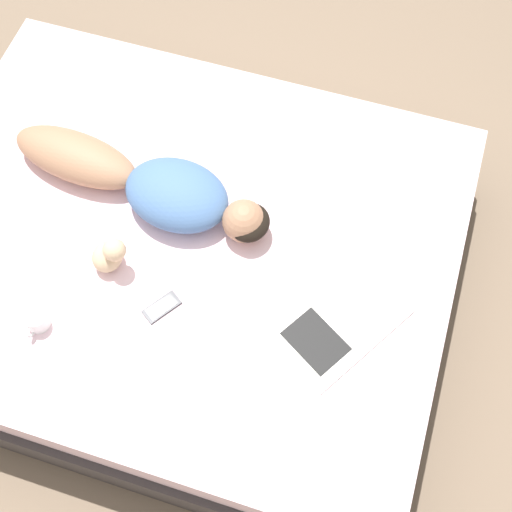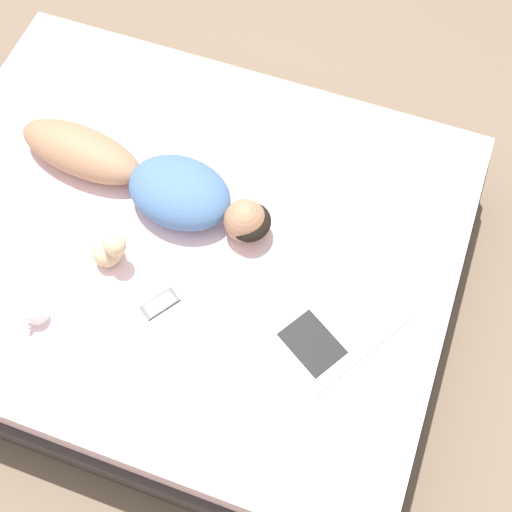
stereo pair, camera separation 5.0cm
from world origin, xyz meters
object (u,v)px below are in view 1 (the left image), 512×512
object	(u,v)px
open_magazine	(339,322)
coffee_mug	(36,320)
person	(148,184)
cell_phone	(162,307)

from	to	relation	value
open_magazine	coffee_mug	xyz separation A→B (m)	(0.36, -1.11, 0.04)
open_magazine	coffee_mug	distance (m)	1.17
coffee_mug	open_magazine	bearing A→B (deg)	107.80
open_magazine	coffee_mug	bearing A→B (deg)	-40.75
open_magazine	coffee_mug	size ratio (longest dim) A/B	5.01
person	open_magazine	size ratio (longest dim) A/B	1.96
open_magazine	cell_phone	bearing A→B (deg)	-46.24
open_magazine	cell_phone	world-z (taller)	same
person	cell_phone	world-z (taller)	person
coffee_mug	cell_phone	bearing A→B (deg)	115.80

